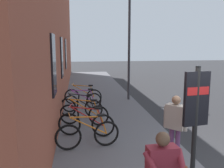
{
  "coord_description": "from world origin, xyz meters",
  "views": [
    {
      "loc": [
        -4.53,
        2.86,
        2.96
      ],
      "look_at": [
        3.06,
        1.78,
        1.68
      ],
      "focal_mm": 39.21,
      "sensor_mm": 36.0,
      "label": 1
    }
  ],
  "objects": [
    {
      "name": "bicycle_leaning_wall",
      "position": [
        3.79,
        2.67,
        0.51
      ],
      "size": [
        0.61,
        1.73,
        0.97
      ],
      "color": "black",
      "rests_on": "sidewalk_pavement"
    },
    {
      "name": "bicycle_by_door",
      "position": [
        4.73,
        2.78,
        0.51
      ],
      "size": [
        0.69,
        1.7,
        0.97
      ],
      "color": "black",
      "rests_on": "sidewalk_pavement"
    },
    {
      "name": "bicycle_nearest_sign",
      "position": [
        2.73,
        2.63,
        0.51
      ],
      "size": [
        0.59,
        1.73,
        0.97
      ],
      "color": "black",
      "rests_on": "sidewalk_pavement"
    },
    {
      "name": "station_facade",
      "position": [
        8.99,
        3.8,
        4.49
      ],
      "size": [
        22.0,
        0.65,
        8.99
      ],
      "color": "brown",
      "rests_on": "ground"
    },
    {
      "name": "pedestrian_crossing_street",
      "position": [
        0.89,
        0.54,
        1.1
      ],
      "size": [
        0.49,
        0.48,
        1.61
      ],
      "color": "#723F72",
      "rests_on": "sidewalk_pavement"
    },
    {
      "name": "ground",
      "position": [
        6.0,
        -1.0,
        0.0
      ],
      "size": [
        60.0,
        60.0,
        0.0
      ],
      "primitive_type": "plane",
      "color": "#2D2D30"
    },
    {
      "name": "bicycle_beside_lamp",
      "position": [
        6.78,
        2.63,
        0.51
      ],
      "size": [
        0.53,
        1.75,
        0.97
      ],
      "color": "black",
      "rests_on": "sidewalk_pavement"
    },
    {
      "name": "bicycle_end_of_row",
      "position": [
        5.67,
        2.68,
        0.51
      ],
      "size": [
        0.68,
        1.7,
        0.97
      ],
      "color": "black",
      "rests_on": "sidewalk_pavement"
    },
    {
      "name": "transit_info_sign",
      "position": [
        -0.08,
        0.54,
        1.72
      ],
      "size": [
        0.17,
        0.56,
        2.4
      ],
      "color": "black",
      "rests_on": "sidewalk_pavement"
    },
    {
      "name": "sidewalk_pavement",
      "position": [
        8.0,
        1.75,
        0.06
      ],
      "size": [
        24.0,
        3.5,
        0.12
      ],
      "primitive_type": "cube",
      "color": "slate",
      "rests_on": "ground"
    },
    {
      "name": "bicycle_far_end",
      "position": [
        1.84,
        2.61,
        0.51
      ],
      "size": [
        0.48,
        1.76,
        0.97
      ],
      "color": "black",
      "rests_on": "sidewalk_pavement"
    },
    {
      "name": "street_lamp",
      "position": [
        7.49,
        0.3,
        3.38
      ],
      "size": [
        0.28,
        0.28,
        5.55
      ],
      "color": "#333338",
      "rests_on": "sidewalk_pavement"
    }
  ]
}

